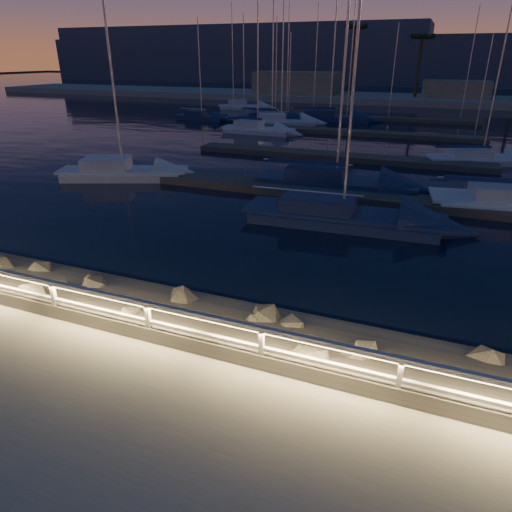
% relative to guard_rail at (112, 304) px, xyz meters
% --- Properties ---
extents(ground, '(400.00, 400.00, 0.00)m').
position_rel_guard_rail_xyz_m(ground, '(0.07, 0.00, -0.77)').
color(ground, '#A7A397').
rests_on(ground, ground).
extents(harbor_water, '(400.00, 440.00, 0.60)m').
position_rel_guard_rail_xyz_m(harbor_water, '(0.07, 31.22, -1.74)').
color(harbor_water, black).
rests_on(harbor_water, ground).
extents(guard_rail, '(44.11, 0.12, 1.06)m').
position_rel_guard_rail_xyz_m(guard_rail, '(0.00, 0.00, 0.00)').
color(guard_rail, white).
rests_on(guard_rail, ground).
extents(riprap, '(38.86, 2.86, 1.41)m').
position_rel_guard_rail_xyz_m(riprap, '(-0.83, 1.49, -0.99)').
color(riprap, slate).
rests_on(riprap, ground).
extents(floating_docks, '(22.00, 36.00, 0.40)m').
position_rel_guard_rail_xyz_m(floating_docks, '(0.07, 32.50, -1.17)').
color(floating_docks, '#635B52').
rests_on(floating_docks, ground).
extents(far_shore, '(160.00, 14.00, 5.20)m').
position_rel_guard_rail_xyz_m(far_shore, '(-0.06, 74.05, -0.48)').
color(far_shore, '#A7A397').
rests_on(far_shore, ground).
extents(palm_left, '(3.00, 3.00, 11.20)m').
position_rel_guard_rail_xyz_m(palm_left, '(-7.93, 72.00, 9.36)').
color(palm_left, brown).
rests_on(palm_left, ground).
extents(palm_center, '(3.00, 3.00, 9.70)m').
position_rel_guard_rail_xyz_m(palm_center, '(2.07, 73.00, 8.01)').
color(palm_center, brown).
rests_on(palm_center, ground).
extents(distant_hills, '(230.00, 37.50, 18.00)m').
position_rel_guard_rail_xyz_m(distant_hills, '(-22.06, 133.69, 3.96)').
color(distant_hills, '#3D475E').
rests_on(distant_hills, ground).
extents(sailboat_a, '(8.08, 4.96, 13.44)m').
position_rel_guard_rail_xyz_m(sailboat_a, '(-11.34, 15.11, -0.90)').
color(sailboat_a, silver).
rests_on(sailboat_a, ground).
extents(sailboat_c, '(9.22, 3.23, 15.40)m').
position_rel_guard_rail_xyz_m(sailboat_c, '(1.58, 17.66, -0.91)').
color(sailboat_c, navy).
rests_on(sailboat_c, ground).
extents(sailboat_d, '(9.22, 3.27, 15.32)m').
position_rel_guard_rail_xyz_m(sailboat_d, '(3.19, 11.99, -0.93)').
color(sailboat_d, navy).
rests_on(sailboat_d, ground).
extents(sailboat_e, '(7.35, 2.44, 12.45)m').
position_rel_guard_rail_xyz_m(sailboat_e, '(-10.16, 35.13, -0.93)').
color(sailboat_e, silver).
rests_on(sailboat_e, ground).
extents(sailboat_i, '(6.55, 2.30, 11.03)m').
position_rel_guard_rail_xyz_m(sailboat_i, '(-20.11, 42.15, -0.96)').
color(sailboat_i, navy).
rests_on(sailboat_i, ground).
extents(sailboat_j, '(8.15, 5.15, 13.53)m').
position_rel_guard_rail_xyz_m(sailboat_j, '(-9.97, 41.66, -0.93)').
color(sailboat_j, silver).
rests_on(sailboat_j, ground).
extents(sailboat_k, '(9.71, 4.93, 15.88)m').
position_rel_guard_rail_xyz_m(sailboat_k, '(-5.67, 46.44, -0.90)').
color(sailboat_k, navy).
rests_on(sailboat_k, ground).
extents(sailboat_l, '(7.87, 4.81, 12.92)m').
position_rel_guard_rail_xyz_m(sailboat_l, '(9.81, 28.33, -0.98)').
color(sailboat_l, silver).
rests_on(sailboat_l, ground).
extents(sailboat_m, '(7.53, 4.34, 12.47)m').
position_rel_guard_rail_xyz_m(sailboat_m, '(-20.12, 54.93, -0.93)').
color(sailboat_m, silver).
rests_on(sailboat_m, ground).
extents(sailboat_n, '(8.08, 2.50, 13.70)m').
position_rel_guard_rail_xyz_m(sailboat_n, '(-11.71, 43.47, -0.92)').
color(sailboat_n, navy).
rests_on(sailboat_n, ground).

